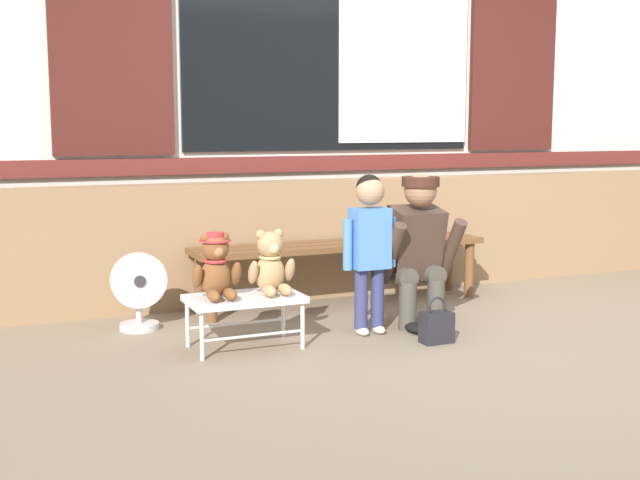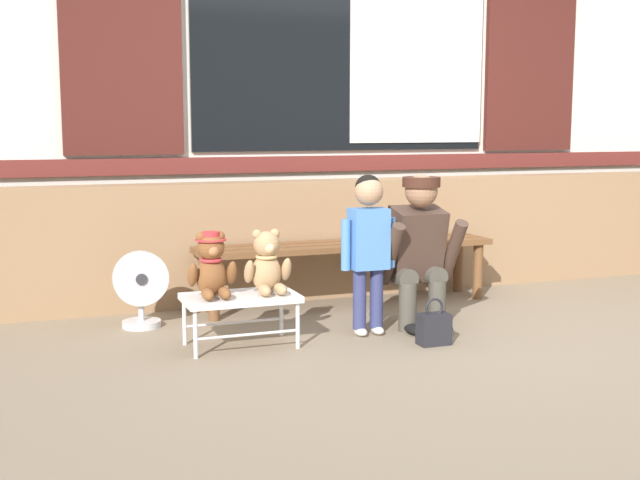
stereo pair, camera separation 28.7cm
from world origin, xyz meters
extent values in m
plane|color=#84725B|center=(0.00, 0.00, 0.00)|extent=(60.00, 60.00, 0.00)
cube|color=#997551|center=(0.00, 1.43, 0.42)|extent=(7.01, 0.25, 0.85)
cube|color=silver|center=(0.00, 1.95, 1.71)|extent=(7.15, 0.20, 3.43)
cube|color=maroon|center=(0.00, 1.83, 0.95)|extent=(6.58, 0.04, 0.12)
cube|color=black|center=(0.00, 1.84, 1.75)|extent=(2.40, 0.03, 1.40)
cube|color=silver|center=(0.62, 1.82, 1.75)|extent=(1.16, 0.02, 1.29)
cube|color=#4C1E19|center=(-1.68, 1.83, 1.75)|extent=(0.84, 0.05, 1.43)
cube|color=#4C1E19|center=(1.68, 1.83, 1.75)|extent=(0.84, 0.05, 1.43)
cube|color=brown|center=(-0.29, 0.92, 0.42)|extent=(2.10, 0.11, 0.04)
cube|color=brown|center=(-0.29, 1.06, 0.42)|extent=(2.10, 0.11, 0.04)
cube|color=brown|center=(-0.29, 1.20, 0.42)|extent=(2.10, 0.11, 0.04)
cylinder|color=brown|center=(-1.26, 0.92, 0.20)|extent=(0.07, 0.07, 0.40)
cylinder|color=brown|center=(-1.26, 1.20, 0.20)|extent=(0.07, 0.07, 0.40)
cylinder|color=brown|center=(0.68, 0.92, 0.20)|extent=(0.07, 0.07, 0.40)
cylinder|color=brown|center=(0.68, 1.20, 0.20)|extent=(0.07, 0.07, 0.40)
cube|color=silver|center=(-1.27, 0.25, 0.28)|extent=(0.64, 0.36, 0.04)
cylinder|color=silver|center=(-1.56, 0.10, 0.13)|extent=(0.02, 0.02, 0.26)
cylinder|color=silver|center=(-1.56, 0.40, 0.13)|extent=(0.02, 0.02, 0.26)
cylinder|color=silver|center=(-0.98, 0.10, 0.13)|extent=(0.02, 0.02, 0.26)
cylinder|color=silver|center=(-0.98, 0.40, 0.13)|extent=(0.02, 0.02, 0.26)
cylinder|color=silver|center=(-1.27, 0.10, 0.10)|extent=(0.58, 0.02, 0.02)
cylinder|color=silver|center=(-1.27, 0.40, 0.10)|extent=(0.58, 0.02, 0.02)
ellipsoid|color=brown|center=(-1.43, 0.27, 0.41)|extent=(0.17, 0.14, 0.22)
sphere|color=brown|center=(-1.43, 0.26, 0.58)|extent=(0.15, 0.15, 0.15)
sphere|color=#AE6E42|center=(-1.43, 0.21, 0.56)|extent=(0.06, 0.06, 0.06)
sphere|color=brown|center=(-1.48, 0.27, 0.63)|extent=(0.06, 0.06, 0.06)
ellipsoid|color=brown|center=(-1.54, 0.24, 0.43)|extent=(0.06, 0.11, 0.16)
ellipsoid|color=brown|center=(-1.47, 0.16, 0.33)|extent=(0.06, 0.15, 0.06)
sphere|color=brown|center=(-1.37, 0.27, 0.63)|extent=(0.06, 0.06, 0.06)
ellipsoid|color=brown|center=(-1.32, 0.24, 0.43)|extent=(0.06, 0.11, 0.16)
ellipsoid|color=brown|center=(-1.38, 0.16, 0.33)|extent=(0.06, 0.15, 0.06)
torus|color=red|center=(-1.43, 0.27, 0.51)|extent=(0.13, 0.13, 0.02)
cylinder|color=red|center=(-1.43, 0.27, 0.62)|extent=(0.17, 0.17, 0.01)
cylinder|color=red|center=(-1.43, 0.27, 0.64)|extent=(0.10, 0.10, 0.04)
ellipsoid|color=tan|center=(-1.11, 0.27, 0.41)|extent=(0.17, 0.14, 0.22)
sphere|color=tan|center=(-1.11, 0.26, 0.58)|extent=(0.15, 0.15, 0.15)
sphere|color=#F4C188|center=(-1.11, 0.21, 0.56)|extent=(0.06, 0.06, 0.06)
sphere|color=tan|center=(-1.16, 0.27, 0.63)|extent=(0.06, 0.06, 0.06)
ellipsoid|color=tan|center=(-1.22, 0.24, 0.43)|extent=(0.06, 0.11, 0.16)
ellipsoid|color=tan|center=(-1.15, 0.16, 0.33)|extent=(0.06, 0.15, 0.06)
sphere|color=tan|center=(-1.05, 0.27, 0.63)|extent=(0.06, 0.06, 0.06)
ellipsoid|color=tan|center=(-1.00, 0.24, 0.43)|extent=(0.06, 0.11, 0.16)
ellipsoid|color=tan|center=(-1.06, 0.16, 0.33)|extent=(0.06, 0.15, 0.06)
torus|color=#D6B775|center=(-1.11, 0.27, 0.51)|extent=(0.13, 0.13, 0.02)
cylinder|color=navy|center=(-0.54, 0.26, 0.22)|extent=(0.08, 0.08, 0.36)
ellipsoid|color=silver|center=(-0.54, 0.24, 0.03)|extent=(0.07, 0.12, 0.05)
cylinder|color=navy|center=(-0.43, 0.26, 0.22)|extent=(0.08, 0.08, 0.36)
ellipsoid|color=silver|center=(-0.43, 0.24, 0.03)|extent=(0.07, 0.12, 0.05)
cube|color=#4C84CC|center=(-0.48, 0.26, 0.58)|extent=(0.22, 0.15, 0.36)
cylinder|color=#4C84CC|center=(-0.63, 0.26, 0.55)|extent=(0.06, 0.06, 0.30)
cylinder|color=#4C84CC|center=(-0.34, 0.26, 0.55)|extent=(0.06, 0.06, 0.30)
sphere|color=tan|center=(-0.48, 0.26, 0.86)|extent=(0.17, 0.17, 0.17)
sphere|color=black|center=(-0.48, 0.27, 0.88)|extent=(0.16, 0.16, 0.16)
cylinder|color=#4C473D|center=(-0.22, 0.25, 0.15)|extent=(0.11, 0.11, 0.30)
cylinder|color=#4C473D|center=(-0.22, 0.39, 0.32)|extent=(0.13, 0.32, 0.13)
ellipsoid|color=black|center=(-0.22, 0.17, 0.03)|extent=(0.09, 0.20, 0.06)
cylinder|color=#4C473D|center=(-0.02, 0.25, 0.15)|extent=(0.11, 0.11, 0.30)
cylinder|color=#4C473D|center=(-0.02, 0.39, 0.32)|extent=(0.13, 0.32, 0.13)
ellipsoid|color=black|center=(-0.02, 0.17, 0.03)|extent=(0.09, 0.20, 0.06)
cube|color=#473328|center=(-0.12, 0.36, 0.52)|extent=(0.32, 0.30, 0.47)
cylinder|color=#473328|center=(-0.33, 0.26, 0.48)|extent=(0.08, 0.28, 0.40)
cylinder|color=#473328|center=(0.09, 0.26, 0.48)|extent=(0.08, 0.28, 0.40)
sphere|color=#9E7051|center=(-0.12, 0.29, 0.85)|extent=(0.20, 0.20, 0.20)
cylinder|color=#422319|center=(-0.12, 0.29, 0.91)|extent=(0.23, 0.23, 0.06)
cube|color=brown|center=(0.07, 0.45, 0.38)|extent=(0.10, 0.22, 0.16)
cube|color=#232328|center=(-0.22, -0.09, 0.09)|extent=(0.18, 0.11, 0.18)
torus|color=#232328|center=(-0.22, -0.09, 0.22)|extent=(0.11, 0.01, 0.11)
cylinder|color=silver|center=(-1.73, 0.92, 0.02)|extent=(0.24, 0.24, 0.04)
cylinder|color=silver|center=(-1.73, 0.92, 0.09)|extent=(0.04, 0.04, 0.10)
cylinder|color=silver|center=(-1.73, 0.90, 0.31)|extent=(0.34, 0.06, 0.34)
cylinder|color=#333338|center=(-1.73, 0.90, 0.31)|extent=(0.07, 0.08, 0.07)
camera|label=1|loc=(-2.70, -4.06, 1.25)|focal=46.35mm
camera|label=2|loc=(-2.44, -4.17, 1.25)|focal=46.35mm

